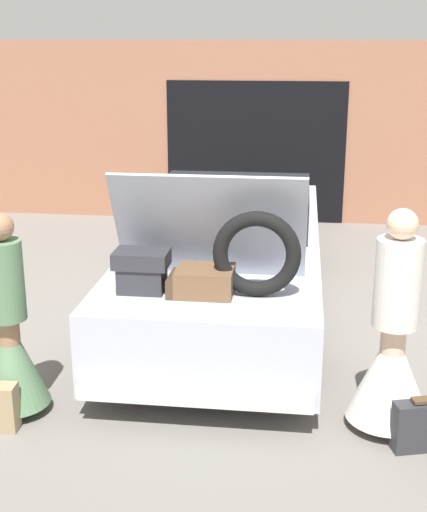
{
  "coord_description": "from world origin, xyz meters",
  "views": [
    {
      "loc": [
        0.74,
        -7.29,
        2.85
      ],
      "look_at": [
        0.0,
        -1.4,
        1.02
      ],
      "focal_mm": 50.0,
      "sensor_mm": 36.0,
      "label": 1
    }
  ],
  "objects_px": {
    "person_left": "(10,344)",
    "suitcase_beside_right_person": "(419,426)",
    "car": "(230,254)",
    "person_right": "(392,353)"
  },
  "relations": [
    {
      "from": "person_left",
      "to": "suitcase_beside_right_person",
      "type": "distance_m",
      "value": 3.12
    },
    {
      "from": "car",
      "to": "person_left",
      "type": "relative_size",
      "value": 3.21
    },
    {
      "from": "person_right",
      "to": "person_left",
      "type": "bearing_deg",
      "value": 85.66
    },
    {
      "from": "car",
      "to": "person_right",
      "type": "xyz_separation_m",
      "value": [
        1.45,
        -2.33,
        -0.0
      ]
    },
    {
      "from": "person_left",
      "to": "car",
      "type": "bearing_deg",
      "value": 135.58
    },
    {
      "from": "suitcase_beside_right_person",
      "to": "person_right",
      "type": "bearing_deg",
      "value": 121.92
    },
    {
      "from": "person_right",
      "to": "suitcase_beside_right_person",
      "type": "height_order",
      "value": "person_right"
    },
    {
      "from": "car",
      "to": "person_right",
      "type": "distance_m",
      "value": 2.74
    },
    {
      "from": "person_left",
      "to": "person_right",
      "type": "relative_size",
      "value": 0.95
    },
    {
      "from": "person_left",
      "to": "suitcase_beside_right_person",
      "type": "xyz_separation_m",
      "value": [
        3.09,
        -0.17,
        -0.39
      ]
    }
  ]
}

